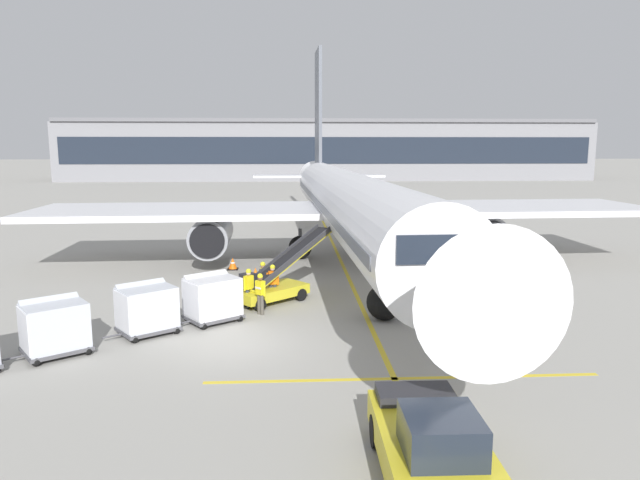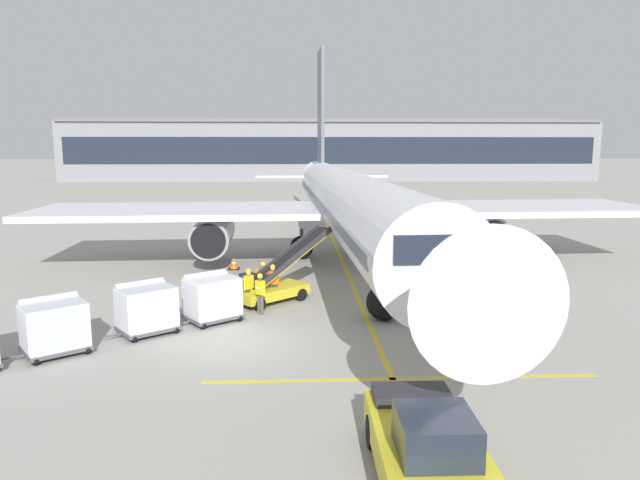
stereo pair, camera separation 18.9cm
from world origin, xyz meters
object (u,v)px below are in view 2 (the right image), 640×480
(parked_airplane, at_px, (347,202))
(belt_loader, at_px, (274,282))
(ground_crew_by_loader, at_px, (263,278))
(baggage_cart_third, at_px, (54,325))
(ground_crew_marshaller, at_px, (249,286))
(baggage_cart_lead, at_px, (212,297))
(baggage_cart_second, at_px, (146,307))
(ground_crew_by_carts, at_px, (273,281))
(pushback_tug, at_px, (427,445))
(safety_cone_engine_keepout, at_px, (234,264))
(ground_crew_wingwalker, at_px, (260,291))
(safety_cone_wingtip, at_px, (256,275))

(parked_airplane, relative_size, belt_loader, 9.75)
(belt_loader, distance_m, ground_crew_by_loader, 0.66)
(baggage_cart_third, height_order, ground_crew_marshaller, baggage_cart_third)
(baggage_cart_lead, distance_m, ground_crew_marshaller, 2.23)
(baggage_cart_second, height_order, ground_crew_by_carts, baggage_cart_second)
(baggage_cart_third, height_order, ground_crew_by_carts, baggage_cart_third)
(baggage_cart_lead, bearing_deg, baggage_cart_third, -144.24)
(baggage_cart_second, distance_m, ground_crew_by_carts, 6.08)
(baggage_cart_lead, bearing_deg, belt_loader, 49.87)
(ground_crew_by_loader, relative_size, ground_crew_by_carts, 1.00)
(baggage_cart_second, height_order, pushback_tug, baggage_cart_second)
(parked_airplane, distance_m, safety_cone_engine_keepout, 7.66)
(pushback_tug, distance_m, ground_crew_wingwalker, 12.90)
(baggage_cart_lead, xyz_separation_m, safety_cone_engine_keepout, (-0.13, 9.75, -0.67))
(baggage_cart_second, height_order, safety_cone_wingtip, baggage_cart_second)
(ground_crew_by_carts, height_order, ground_crew_marshaller, same)
(ground_crew_by_loader, bearing_deg, ground_crew_wingwalker, -90.00)
(ground_crew_by_loader, bearing_deg, belt_loader, -38.57)
(parked_airplane, bearing_deg, pushback_tug, -91.16)
(belt_loader, height_order, safety_cone_wingtip, belt_loader)
(ground_crew_marshaller, relative_size, safety_cone_engine_keepout, 2.56)
(baggage_cart_third, height_order, pushback_tug, baggage_cart_third)
(ground_crew_by_loader, distance_m, safety_cone_engine_keepout, 6.84)
(ground_crew_wingwalker, bearing_deg, baggage_cart_third, -147.30)
(baggage_cart_lead, xyz_separation_m, ground_crew_by_carts, (2.34, 2.60, -0.00))
(belt_loader, bearing_deg, parked_airplane, 65.46)
(safety_cone_wingtip, bearing_deg, ground_crew_wingwalker, -84.67)
(ground_crew_wingwalker, bearing_deg, parked_airplane, 67.22)
(baggage_cart_second, xyz_separation_m, ground_crew_by_carts, (4.57, 4.01, -0.00))
(ground_crew_by_loader, xyz_separation_m, ground_crew_wingwalker, (0.00, -2.41, 0.00))
(baggage_cart_third, bearing_deg, safety_cone_engine_keepout, 70.62)
(ground_crew_wingwalker, bearing_deg, ground_crew_by_loader, 90.00)
(belt_loader, bearing_deg, ground_crew_by_loader, 141.43)
(pushback_tug, bearing_deg, baggage_cart_second, 129.51)
(pushback_tug, relative_size, safety_cone_engine_keepout, 6.50)
(baggage_cart_third, bearing_deg, ground_crew_wingwalker, 32.70)
(baggage_cart_lead, height_order, safety_cone_wingtip, baggage_cart_lead)
(ground_crew_marshaller, height_order, safety_cone_wingtip, ground_crew_marshaller)
(belt_loader, height_order, safety_cone_engine_keepout, belt_loader)
(ground_crew_by_loader, distance_m, ground_crew_by_carts, 0.79)
(parked_airplane, relative_size, baggage_cart_third, 17.33)
(pushback_tug, height_order, ground_crew_wingwalker, pushback_tug)
(belt_loader, height_order, ground_crew_by_loader, belt_loader)
(baggage_cart_third, distance_m, safety_cone_wingtip, 11.82)
(ground_crew_by_loader, bearing_deg, parked_airplane, 61.70)
(baggage_cart_second, relative_size, ground_crew_by_loader, 1.53)
(parked_airplane, bearing_deg, ground_crew_by_carts, -114.25)
(pushback_tug, distance_m, safety_cone_wingtip, 18.66)
(ground_crew_marshaller, bearing_deg, baggage_cart_second, -138.12)
(baggage_cart_lead, relative_size, pushback_tug, 0.60)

